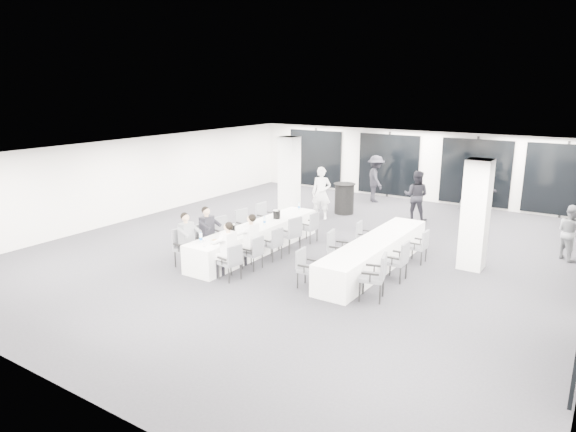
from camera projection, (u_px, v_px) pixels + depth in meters
name	position (u px, v px, depth m)	size (l,w,h in m)	color
room	(357.00, 199.00, 14.68)	(14.04, 16.04, 2.84)	#242429
column_left	(289.00, 176.00, 18.33)	(0.60, 0.60, 2.80)	white
column_right	(475.00, 215.00, 12.83)	(0.60, 0.60, 2.80)	white
banquet_table_main	(256.00, 238.00, 14.39)	(0.90, 5.00, 0.75)	white
banquet_table_side	(375.00, 254.00, 13.05)	(0.90, 5.00, 0.75)	white
cocktail_table	(344.00, 198.00, 18.61)	(0.80, 0.80, 1.10)	black
chair_main_left_near	(184.00, 245.00, 13.17)	(0.53, 0.59, 0.99)	#53555A
chair_main_left_second	(205.00, 239.00, 13.80)	(0.48, 0.54, 0.94)	#53555A
chair_main_left_mid	(224.00, 231.00, 14.44)	(0.57, 0.60, 0.97)	#53555A
chair_main_left_fourth	(245.00, 224.00, 15.22)	(0.56, 0.60, 0.98)	#53555A
chair_main_left_far	(265.00, 216.00, 16.05)	(0.53, 0.58, 0.98)	#53555A
chair_main_right_near	(232.00, 260.00, 12.21)	(0.53, 0.56, 0.89)	#53555A
chair_main_right_second	(255.00, 251.00, 12.95)	(0.44, 0.49, 0.86)	#53555A
chair_main_right_mid	(274.00, 242.00, 13.65)	(0.48, 0.53, 0.88)	#53555A
chair_main_right_fourth	(292.00, 232.00, 14.32)	(0.61, 0.64, 1.00)	#53555A
chair_main_right_far	(311.00, 225.00, 15.18)	(0.48, 0.53, 0.91)	#53555A
chair_side_left_near	(306.00, 266.00, 11.82)	(0.48, 0.53, 0.89)	#53555A
chair_side_left_mid	(336.00, 247.00, 13.02)	(0.56, 0.60, 0.97)	#53555A
chair_side_left_far	(363.00, 235.00, 14.32)	(0.49, 0.52, 0.86)	#53555A
chair_side_right_near	(376.00, 274.00, 11.07)	(0.64, 0.67, 1.04)	#53555A
chair_side_right_mid	(399.00, 259.00, 12.18)	(0.50, 0.56, 0.97)	#53555A
chair_side_right_far	(420.00, 244.00, 13.41)	(0.45, 0.50, 0.88)	#53555A
seated_guest_a	(188.00, 237.00, 13.01)	(0.50, 0.38, 1.44)	slate
seated_guest_b	(209.00, 230.00, 13.65)	(0.50, 0.38, 1.44)	black
seated_guest_c	(227.00, 247.00, 12.23)	(0.50, 0.38, 1.44)	white
seated_guest_d	(249.00, 237.00, 12.96)	(0.50, 0.38, 1.44)	white
standing_guest_a	(321.00, 190.00, 17.77)	(0.75, 0.61, 2.06)	white
standing_guest_b	(416.00, 192.00, 17.56)	(0.95, 0.58, 1.96)	black
standing_guest_c	(376.00, 176.00, 20.38)	(1.37, 0.69, 2.11)	black
standing_guest_d	(471.00, 202.00, 16.24)	(1.13, 0.63, 1.92)	slate
standing_guest_e	(475.00, 192.00, 17.84)	(0.92, 0.56, 1.90)	slate
standing_guest_f	(477.00, 187.00, 18.72)	(1.75, 0.67, 1.91)	black
standing_guest_g	(293.00, 178.00, 20.80)	(0.66, 0.53, 1.80)	black
standing_guest_h	(571.00, 229.00, 13.62)	(0.82, 0.50, 1.70)	slate
ice_bucket_near	(231.00, 229.00, 13.47)	(0.22, 0.22, 0.25)	black
ice_bucket_far	(277.00, 214.00, 15.02)	(0.22, 0.22, 0.25)	black
water_bottle_a	(201.00, 238.00, 12.74)	(0.08, 0.08, 0.24)	silver
water_bottle_b	(265.00, 221.00, 14.35)	(0.07, 0.07, 0.23)	silver
water_bottle_c	(299.00, 206.00, 16.08)	(0.07, 0.07, 0.22)	silver
plate_a	(214.00, 240.00, 12.92)	(0.22, 0.22, 0.03)	white
plate_b	(214.00, 244.00, 12.64)	(0.19, 0.19, 0.03)	white
plate_c	(250.00, 228.00, 14.03)	(0.21, 0.21, 0.03)	white
wine_glass	(204.00, 241.00, 12.36)	(0.08, 0.08, 0.22)	silver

